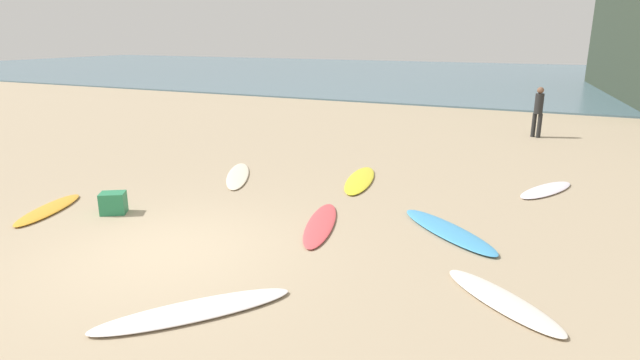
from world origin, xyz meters
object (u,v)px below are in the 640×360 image
at_px(surfboard_3, 360,180).
at_px(surfboard_4, 49,209).
at_px(surfboard_5, 238,175).
at_px(beach_cooler, 113,203).
at_px(surfboard_0, 321,224).
at_px(surfboard_1, 502,300).
at_px(surfboard_6, 194,311).
at_px(surfboard_7, 546,190).
at_px(surfboard_2, 448,231).
at_px(beachgoer_near, 538,110).

distance_m(surfboard_3, surfboard_4, 6.70).
bearing_deg(surfboard_5, beach_cooler, 48.92).
bearing_deg(surfboard_3, surfboard_0, -94.33).
distance_m(surfboard_4, surfboard_5, 4.23).
height_order(surfboard_0, surfboard_1, surfboard_1).
bearing_deg(beach_cooler, surfboard_6, -31.81).
xyz_separation_m(surfboard_1, surfboard_7, (0.34, 5.63, -0.01)).
relative_size(surfboard_1, surfboard_4, 1.00).
relative_size(surfboard_0, surfboard_2, 0.96).
xyz_separation_m(surfboard_3, beachgoer_near, (3.48, 7.64, 0.91)).
distance_m(surfboard_1, surfboard_3, 5.94).
relative_size(surfboard_2, surfboard_4, 1.23).
relative_size(surfboard_4, beach_cooler, 4.27).
height_order(surfboard_5, beach_cooler, beach_cooler).
bearing_deg(surfboard_5, beachgoer_near, -155.90).
relative_size(surfboard_4, surfboard_7, 1.00).
xyz_separation_m(surfboard_4, beach_cooler, (1.29, 0.45, 0.18)).
relative_size(surfboard_1, beachgoer_near, 1.17).
xyz_separation_m(surfboard_1, surfboard_6, (-3.48, -1.92, -0.00)).
xyz_separation_m(surfboard_0, surfboard_5, (-3.27, 2.19, -0.00)).
relative_size(surfboard_6, beachgoer_near, 1.49).
height_order(surfboard_0, surfboard_2, surfboard_2).
height_order(surfboard_3, beachgoer_near, beachgoer_near).
height_order(surfboard_0, surfboard_6, surfboard_6).
relative_size(surfboard_1, surfboard_3, 0.79).
relative_size(surfboard_3, surfboard_5, 1.01).
distance_m(surfboard_6, surfboard_7, 8.46).
distance_m(surfboard_5, beachgoer_near, 10.68).
relative_size(surfboard_0, surfboard_5, 0.95).
bearing_deg(surfboard_2, surfboard_1, 68.61).
bearing_deg(surfboard_1, beach_cooler, -54.75).
xyz_separation_m(surfboard_6, beachgoer_near, (3.24, 14.18, 0.90)).
bearing_deg(surfboard_6, surfboard_1, -110.97).
bearing_deg(surfboard_1, beachgoer_near, -140.06).
xyz_separation_m(surfboard_1, beachgoer_near, (-0.25, 12.26, 0.90)).
distance_m(surfboard_3, surfboard_7, 4.19).
xyz_separation_m(surfboard_2, surfboard_4, (-7.44, -2.17, -0.01)).
xyz_separation_m(surfboard_1, surfboard_3, (-3.73, 4.62, -0.00)).
height_order(surfboard_0, surfboard_3, surfboard_3).
relative_size(surfboard_1, surfboard_5, 0.80).
distance_m(surfboard_7, beachgoer_near, 6.72).
xyz_separation_m(surfboard_0, beachgoer_near, (3.09, 10.71, 0.91)).
xyz_separation_m(surfboard_1, surfboard_2, (-1.15, 2.17, 0.01)).
bearing_deg(beachgoer_near, surfboard_5, -101.08).
xyz_separation_m(surfboard_2, surfboard_7, (1.48, 3.46, -0.01)).
xyz_separation_m(surfboard_6, beach_cooler, (-3.82, 2.37, 0.17)).
bearing_deg(surfboard_7, surfboard_3, -140.70).
relative_size(surfboard_3, surfboard_6, 0.99).
relative_size(surfboard_7, beach_cooler, 4.25).
height_order(surfboard_1, surfboard_3, surfboard_1).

